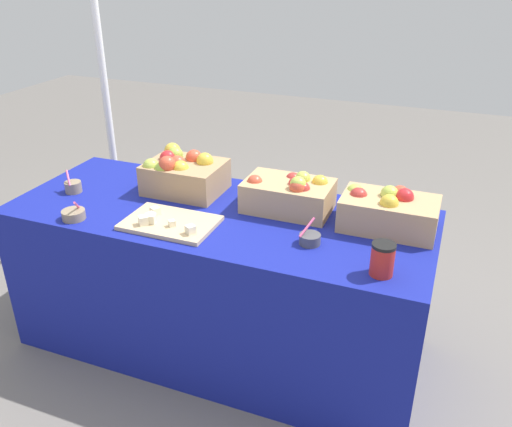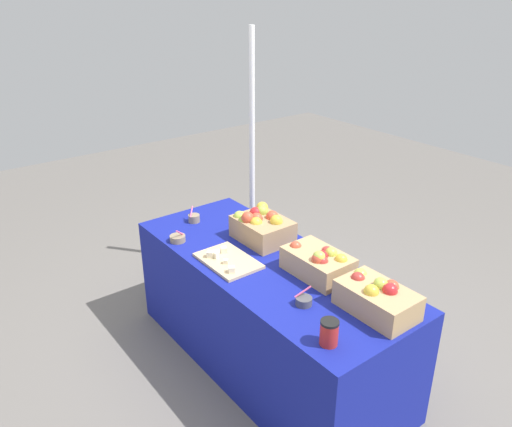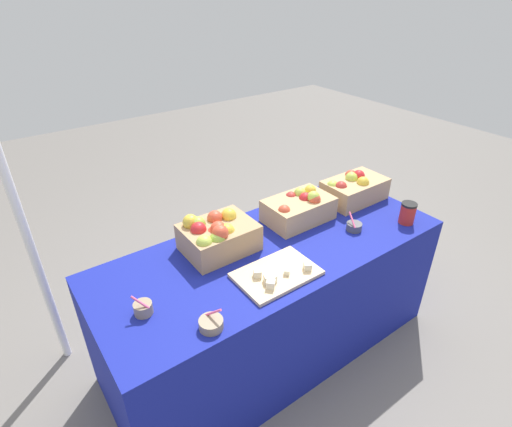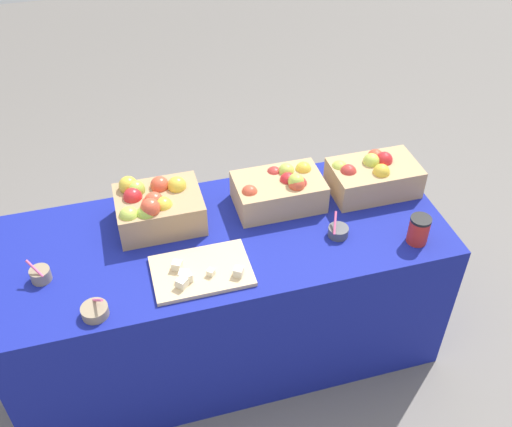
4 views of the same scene
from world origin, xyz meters
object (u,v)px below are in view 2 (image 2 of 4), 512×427
at_px(cutting_board_front, 227,260).
at_px(sample_bowl_near, 304,301).
at_px(sample_bowl_far, 194,218).
at_px(apple_crate_left, 377,297).
at_px(sample_bowl_mid, 178,238).
at_px(apple_crate_right, 261,226).
at_px(coffee_cup, 329,333).
at_px(apple_crate_middle, 318,262).
at_px(tent_pole, 252,157).

height_order(cutting_board_front, sample_bowl_near, sample_bowl_near).
relative_size(cutting_board_front, sample_bowl_far, 3.68).
bearing_deg(apple_crate_left, sample_bowl_mid, -162.07).
xyz_separation_m(apple_crate_right, sample_bowl_near, (0.72, -0.28, -0.07)).
height_order(cutting_board_front, coffee_cup, coffee_cup).
bearing_deg(coffee_cup, apple_crate_right, 158.45).
bearing_deg(sample_bowl_mid, coffee_cup, 1.76).
height_order(apple_crate_middle, coffee_cup, apple_crate_middle).
height_order(apple_crate_left, apple_crate_middle, apple_crate_middle).
xyz_separation_m(sample_bowl_mid, tent_pole, (-0.49, 0.96, 0.23)).
bearing_deg(sample_bowl_far, cutting_board_front, -12.81).
bearing_deg(apple_crate_left, tent_pole, 162.64).
height_order(apple_crate_right, sample_bowl_mid, apple_crate_right).
xyz_separation_m(apple_crate_left, sample_bowl_far, (-1.46, -0.18, -0.05)).
height_order(sample_bowl_near, tent_pole, tent_pole).
height_order(cutting_board_front, sample_bowl_mid, sample_bowl_mid).
bearing_deg(sample_bowl_near, coffee_cup, -22.03).
distance_m(apple_crate_right, tent_pole, 0.95).
height_order(apple_crate_right, coffee_cup, apple_crate_right).
distance_m(apple_crate_left, sample_bowl_mid, 1.34).
relative_size(sample_bowl_near, sample_bowl_far, 0.93).
distance_m(sample_bowl_near, coffee_cup, 0.33).
height_order(sample_bowl_far, tent_pole, tent_pole).
relative_size(apple_crate_middle, sample_bowl_far, 3.66).
bearing_deg(tent_pole, apple_crate_right, -33.58).
height_order(apple_crate_left, coffee_cup, apple_crate_left).
height_order(apple_crate_middle, tent_pole, tent_pole).
xyz_separation_m(apple_crate_left, apple_crate_right, (-0.98, 0.03, 0.01)).
distance_m(cutting_board_front, coffee_cup, 0.91).
bearing_deg(cutting_board_front, coffee_cup, -3.70).
xyz_separation_m(sample_bowl_mid, sample_bowl_far, (-0.19, 0.24, 0.01)).
bearing_deg(apple_crate_middle, cutting_board_front, -142.37).
bearing_deg(sample_bowl_near, sample_bowl_mid, -170.89).
bearing_deg(apple_crate_right, sample_bowl_mid, -123.95).
relative_size(cutting_board_front, sample_bowl_mid, 3.86).
relative_size(cutting_board_front, sample_bowl_near, 3.96).
bearing_deg(apple_crate_right, coffee_cup, -21.55).
bearing_deg(apple_crate_right, sample_bowl_far, -156.99).
height_order(apple_crate_middle, sample_bowl_near, apple_crate_middle).
relative_size(apple_crate_left, apple_crate_middle, 1.02).
distance_m(apple_crate_right, sample_bowl_near, 0.77).
bearing_deg(coffee_cup, sample_bowl_near, 157.97).
xyz_separation_m(sample_bowl_near, sample_bowl_mid, (-1.01, -0.16, -0.00)).
relative_size(sample_bowl_mid, tent_pole, 0.05).
bearing_deg(apple_crate_middle, sample_bowl_far, -169.37).
relative_size(coffee_cup, tent_pole, 0.06).
height_order(sample_bowl_near, sample_bowl_far, sample_bowl_far).
relative_size(apple_crate_left, sample_bowl_far, 3.73).
height_order(apple_crate_left, cutting_board_front, apple_crate_left).
relative_size(apple_crate_left, apple_crate_right, 1.09).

